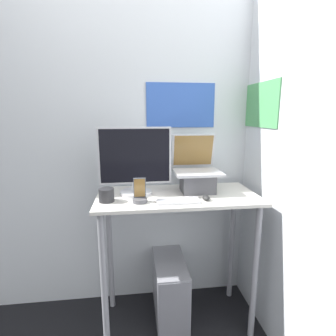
{
  "coord_description": "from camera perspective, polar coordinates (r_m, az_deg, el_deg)",
  "views": [
    {
      "loc": [
        -0.27,
        -1.37,
        1.46
      ],
      "look_at": [
        -0.06,
        0.25,
        1.12
      ],
      "focal_mm": 28.0,
      "sensor_mm": 36.0,
      "label": 1
    }
  ],
  "objects": [
    {
      "name": "mouse",
      "position": [
        1.63,
        8.29,
        -6.43
      ],
      "size": [
        0.04,
        0.07,
        0.03
      ],
      "color": "#262626",
      "rests_on": "desk"
    },
    {
      "name": "cell_phone",
      "position": [
        1.57,
        -6.15,
        -6.15
      ],
      "size": [
        0.09,
        0.09,
        0.15
      ],
      "color": "#4C4C51",
      "rests_on": "desk"
    },
    {
      "name": "desk",
      "position": [
        1.78,
        2.03,
        -11.32
      ],
      "size": [
        1.04,
        0.51,
        0.94
      ],
      "color": "beige",
      "rests_on": "ground_plane"
    },
    {
      "name": "wall_side_right",
      "position": [
        1.63,
        25.32,
        4.9
      ],
      "size": [
        0.06,
        6.0,
        2.6
      ],
      "color": "silver",
      "rests_on": "ground_plane"
    },
    {
      "name": "keyboard",
      "position": [
        1.58,
        2.21,
        -7.14
      ],
      "size": [
        0.26,
        0.11,
        0.02
      ],
      "color": "silver",
      "rests_on": "desk"
    },
    {
      "name": "mug",
      "position": [
        1.62,
        -13.24,
        -5.76
      ],
      "size": [
        0.09,
        0.09,
        0.08
      ],
      "color": "#262628",
      "rests_on": "desk"
    },
    {
      "name": "wall_back",
      "position": [
        1.98,
        0.56,
        7.01
      ],
      "size": [
        6.0,
        0.06,
        2.6
      ],
      "color": "silver",
      "rests_on": "ground_plane"
    },
    {
      "name": "computer_tower",
      "position": [
        2.13,
        0.36,
        -24.34
      ],
      "size": [
        0.22,
        0.5,
        0.42
      ],
      "color": "gray",
      "rests_on": "ground_plane"
    },
    {
      "name": "monitor",
      "position": [
        1.7,
        -7.14,
        0.9
      ],
      "size": [
        0.47,
        0.21,
        0.44
      ],
      "color": "silver",
      "rests_on": "desk"
    },
    {
      "name": "laptop",
      "position": [
        1.79,
        6.32,
        -1.82
      ],
      "size": [
        0.31,
        0.31,
        0.38
      ],
      "color": "#4C4C51",
      "rests_on": "desk"
    }
  ]
}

